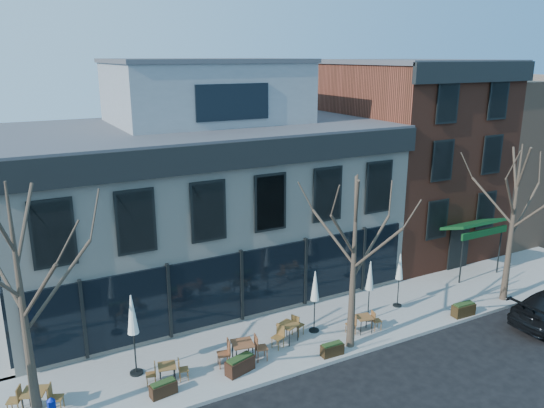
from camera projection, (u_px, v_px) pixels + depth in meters
name	position (u px, v px, depth m)	size (l,w,h in m)	color
ground	(241.00, 324.00, 23.28)	(120.00, 120.00, 0.00)	black
sidewalk_front	(330.00, 327.00, 22.91)	(33.50, 4.70, 0.15)	gray
corner_building	(198.00, 195.00, 26.34)	(18.39, 10.39, 11.10)	beige
red_brick_building	(401.00, 155.00, 31.89)	(8.20, 11.78, 11.18)	brown
bg_building	(499.00, 149.00, 37.46)	(12.00, 12.00, 10.00)	#8C664C
tree_corner	(23.00, 308.00, 15.56)	(3.93, 3.98, 7.92)	#382B21
tree_mid	(354.00, 261.00, 20.31)	(3.50, 3.55, 7.04)	#382B21
tree_right	(513.00, 222.00, 24.33)	(3.72, 3.77, 7.48)	#382B21
cafe_set_0	(35.00, 399.00, 17.23)	(1.82, 1.09, 0.94)	brown
cafe_set_1	(167.00, 371.00, 18.82)	(1.59, 0.74, 0.81)	brown
cafe_set_2	(243.00, 350.00, 19.97)	(2.02, 0.92, 1.04)	brown
cafe_set_3	(288.00, 330.00, 21.49)	(1.82, 1.09, 0.94)	brown
cafe_set_4	(364.00, 322.00, 22.26)	(1.65, 0.76, 0.85)	brown
umbrella_0	(132.00, 319.00, 18.83)	(0.50, 0.50, 3.14)	black
umbrella_2	(315.00, 289.00, 21.90)	(0.44, 0.44, 2.72)	black
umbrella_3	(370.00, 279.00, 22.86)	(0.44, 0.44, 2.76)	black
umbrella_4	(400.00, 269.00, 24.18)	(0.41, 0.41, 2.58)	black
planter_0	(163.00, 388.00, 18.13)	(0.96, 0.49, 0.52)	black
planter_1	(240.00, 365.00, 19.43)	(1.20, 0.74, 0.63)	black
planter_2	(332.00, 349.00, 20.56)	(0.92, 0.40, 0.51)	black
planter_3	(463.00, 309.00, 23.68)	(1.09, 0.48, 0.60)	#302210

